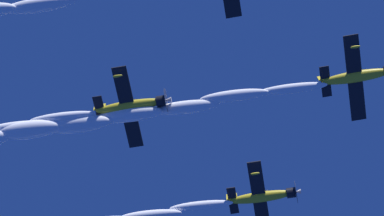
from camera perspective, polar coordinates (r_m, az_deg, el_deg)
The scene contains 4 objects.
airplane_lead at distance 71.74m, azimuth 12.93°, elevation 2.45°, with size 7.61×7.89×3.03m.
airplane_left_wingman at distance 76.60m, azimuth 5.62°, elevation -6.90°, with size 7.56×7.94×2.80m.
airplane_slot_tail at distance 71.37m, azimuth -4.68°, elevation 0.19°, with size 7.57×7.99×2.75m.
smoke_trail_lead at distance 73.98m, azimuth -13.80°, elevation -2.15°, with size 42.14×26.99×4.00m.
Camera 1 is at (13.27, -38.77, 1.48)m, focal length 68.28 mm.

